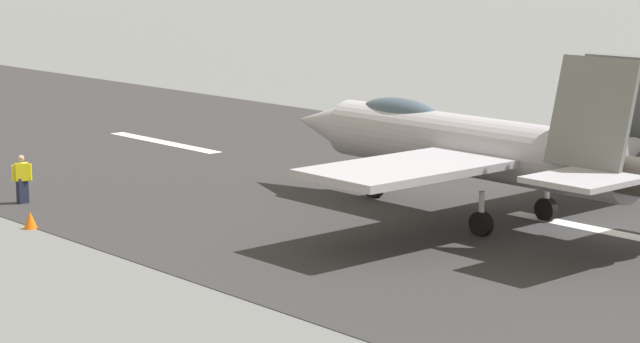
{
  "coord_description": "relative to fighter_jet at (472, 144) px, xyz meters",
  "views": [
    {
      "loc": [
        -20.19,
        30.67,
        8.48
      ],
      "look_at": [
        5.31,
        7.65,
        2.2
      ],
      "focal_mm": 66.29,
      "sensor_mm": 36.0,
      "label": 1
    }
  ],
  "objects": [
    {
      "name": "marker_cone_mid",
      "position": [
        8.37,
        11.43,
        -2.19
      ],
      "size": [
        0.44,
        0.44,
        0.55
      ],
      "primitive_type": "cone",
      "color": "orange",
      "rests_on": "ground"
    },
    {
      "name": "ground_plane",
      "position": [
        -4.55,
        -1.67,
        -2.46
      ],
      "size": [
        400.0,
        400.0,
        0.0
      ],
      "primitive_type": "plane",
      "color": "slate"
    },
    {
      "name": "crew_person",
      "position": [
        12.01,
        9.74,
        -1.61
      ],
      "size": [
        0.4,
        0.67,
        1.71
      ],
      "color": "#1E2338",
      "rests_on": "ground"
    },
    {
      "name": "runway_strip",
      "position": [
        -4.57,
        -1.67,
        -2.45
      ],
      "size": [
        240.0,
        26.0,
        0.02
      ],
      "color": "#2F2D2E",
      "rests_on": "ground"
    },
    {
      "name": "fighter_jet",
      "position": [
        0.0,
        0.0,
        0.0
      ],
      "size": [
        16.14,
        14.42,
        5.66
      ],
      "color": "#A4A2AB",
      "rests_on": "ground"
    }
  ]
}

